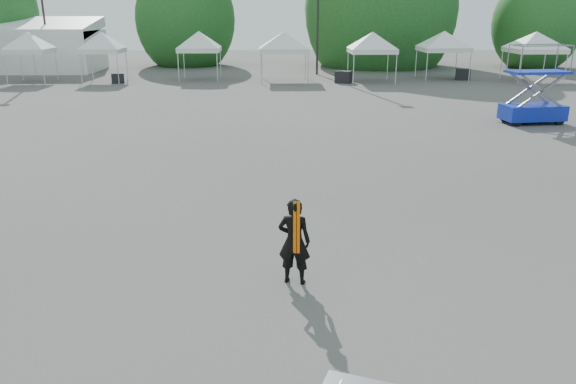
{
  "coord_description": "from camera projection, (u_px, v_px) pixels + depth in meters",
  "views": [
    {
      "loc": [
        -0.53,
        -11.81,
        4.68
      ],
      "look_at": [
        -0.22,
        -1.38,
        1.3
      ],
      "focal_mm": 35.0,
      "sensor_mm": 36.0,
      "label": 1
    }
  ],
  "objects": [
    {
      "name": "tree_mid_w",
      "position": [
        186.0,
        20.0,
        49.29
      ],
      "size": [
        4.16,
        4.16,
        6.33
      ],
      "color": "#382314",
      "rests_on": "ground"
    },
    {
      "name": "crate_mid",
      "position": [
        343.0,
        77.0,
        38.01
      ],
      "size": [
        1.26,
        1.14,
        0.8
      ],
      "primitive_type": "cube",
      "rotation": [
        0.0,
        0.0,
        -0.42
      ],
      "color": "black",
      "rests_on": "ground"
    },
    {
      "name": "tent_h",
      "position": [
        536.0,
        36.0,
        38.15
      ],
      "size": [
        4.68,
        4.68,
        3.88
      ],
      "color": "silver",
      "rests_on": "ground"
    },
    {
      "name": "tent_e",
      "position": [
        284.0,
        36.0,
        38.21
      ],
      "size": [
        4.7,
        4.7,
        3.88
      ],
      "color": "silver",
      "rests_on": "ground"
    },
    {
      "name": "crate_west",
      "position": [
        118.0,
        78.0,
        37.91
      ],
      "size": [
        0.96,
        0.85,
        0.63
      ],
      "primitive_type": "cube",
      "rotation": [
        0.0,
        0.0,
        0.32
      ],
      "color": "black",
      "rests_on": "ground"
    },
    {
      "name": "tent_g",
      "position": [
        444.0,
        35.0,
        39.3
      ],
      "size": [
        4.52,
        4.52,
        3.88
      ],
      "color": "silver",
      "rests_on": "ground"
    },
    {
      "name": "tent_d",
      "position": [
        199.0,
        35.0,
        38.87
      ],
      "size": [
        4.02,
        4.02,
        3.88
      ],
      "color": "silver",
      "rests_on": "ground"
    },
    {
      "name": "crate_east",
      "position": [
        463.0,
        74.0,
        39.68
      ],
      "size": [
        1.15,
        0.99,
        0.77
      ],
      "primitive_type": "cube",
      "rotation": [
        0.0,
        0.0,
        -0.26
      ],
      "color": "black",
      "rests_on": "ground"
    },
    {
      "name": "marquee",
      "position": [
        2.0,
        46.0,
        44.74
      ],
      "size": [
        15.0,
        6.25,
        4.23
      ],
      "color": "white",
      "rests_on": "ground"
    },
    {
      "name": "tent_c",
      "position": [
        101.0,
        36.0,
        37.9
      ],
      "size": [
        3.73,
        3.73,
        3.88
      ],
      "color": "silver",
      "rests_on": "ground"
    },
    {
      "name": "tent_f",
      "position": [
        373.0,
        36.0,
        37.77
      ],
      "size": [
        4.29,
        4.29,
        3.88
      ],
      "color": "silver",
      "rests_on": "ground"
    },
    {
      "name": "scissor_lift",
      "position": [
        536.0,
        84.0,
        23.93
      ],
      "size": [
        2.7,
        1.56,
        3.33
      ],
      "rotation": [
        0.0,
        0.0,
        0.11
      ],
      "color": "#0C219C",
      "rests_on": "ground"
    },
    {
      "name": "tree_mid_e",
      "position": [
        380.0,
        9.0,
        48.54
      ],
      "size": [
        5.12,
        5.12,
        7.79
      ],
      "color": "#382314",
      "rests_on": "ground"
    },
    {
      "name": "ground",
      "position": [
        296.0,
        228.0,
        12.69
      ],
      "size": [
        120.0,
        120.0,
        0.0
      ],
      "primitive_type": "plane",
      "color": "#474442",
      "rests_on": "ground"
    },
    {
      "name": "tree_far_e",
      "position": [
        537.0,
        24.0,
        47.38
      ],
      "size": [
        3.84,
        3.84,
        5.84
      ],
      "color": "#382314",
      "rests_on": "ground"
    },
    {
      "name": "man",
      "position": [
        294.0,
        241.0,
        9.91
      ],
      "size": [
        0.65,
        0.5,
        1.59
      ],
      "rotation": [
        0.0,
        0.0,
        2.91
      ],
      "color": "black",
      "rests_on": "ground"
    },
    {
      "name": "tent_b",
      "position": [
        28.0,
        36.0,
        37.72
      ],
      "size": [
        3.76,
        3.76,
        3.88
      ],
      "color": "silver",
      "rests_on": "ground"
    }
  ]
}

